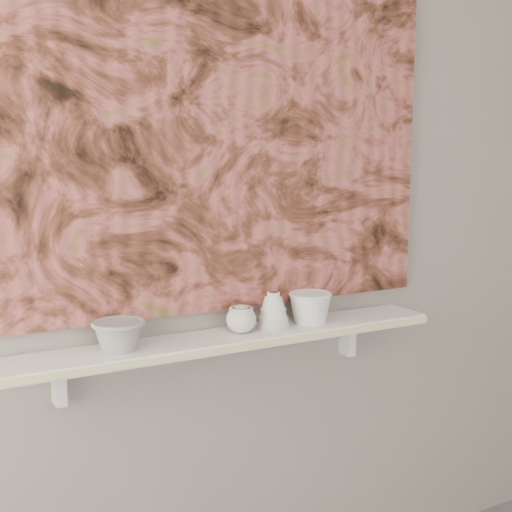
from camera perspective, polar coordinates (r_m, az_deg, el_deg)
wall_back at (r=2.16m, az=-3.49°, el=5.10°), size 3.60×0.00×3.60m
shelf at (r=2.15m, az=-2.29°, el=-6.69°), size 1.40×0.18×0.03m
shelf_stripe at (r=2.07m, az=-1.13°, el=-7.30°), size 1.40×0.01×0.02m
bracket_left at (r=2.07m, az=-15.50°, el=-9.79°), size 0.03×0.06×0.12m
bracket_right at (r=2.47m, az=7.31°, el=-6.48°), size 0.03×0.06×0.12m
painting at (r=2.14m, az=-3.37°, el=10.15°), size 1.50×0.02×1.10m
house_motif at (r=2.38m, az=6.66°, el=2.55°), size 0.09×0.00×0.08m
bowl_grey at (r=2.01m, az=-10.92°, el=-6.23°), size 0.16×0.16×0.09m
cup_cream at (r=2.16m, az=-1.20°, el=-5.09°), size 0.12×0.12×0.08m
bell_vessel at (r=2.21m, az=1.39°, el=-4.36°), size 0.14×0.14×0.11m
bowl_white at (r=2.28m, az=4.35°, el=-4.14°), size 0.18×0.18×0.10m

